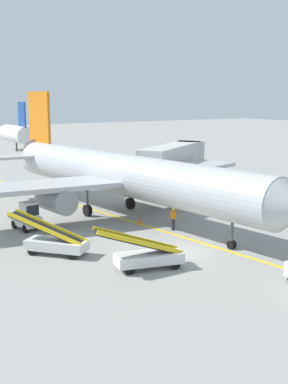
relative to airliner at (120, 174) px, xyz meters
name	(u,v)px	position (x,y,z in m)	size (l,w,h in m)	color
ground_plane	(181,251)	(-1.75, -10.58, -3.42)	(300.00, 300.00, 0.00)	gray
taxi_line_yellow	(159,230)	(0.06, -5.58, -3.41)	(0.30, 80.00, 0.01)	yellow
airliner	(120,174)	(0.00, 0.00, 0.00)	(28.46, 35.34, 10.10)	#B2B5BA
jet_bridge	(176,157)	(10.51, 6.42, 0.12)	(12.06, 9.17, 4.85)	beige
baggage_tug_near_wing	(27,217)	(-7.94, -0.23, -2.49)	(1.66, 2.57, 2.10)	silver
belt_loader_forward_hold	(55,242)	(-8.65, -6.85, -2.64)	(4.13, 4.67, 2.59)	silver
belt_loader_aft_hold	(147,255)	(-5.38, -12.18, -2.64)	(5.16, 2.46, 2.59)	silver
ground_crew_marshaller	(173,218)	(0.87, -6.19, -2.51)	(0.36, 0.24, 1.70)	#26262D
safety_cone_nose_right	(140,221)	(-0.09, -3.20, -3.20)	(0.36, 0.36, 0.44)	orange
safety_cone_wingtip_right	(223,206)	(8.76, -2.76, -3.20)	(0.36, 0.36, 0.44)	orange
distant_aircraft_mid_left	(16,133)	(10.09, 53.78, -0.20)	(3.00, 10.10, 8.80)	silver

